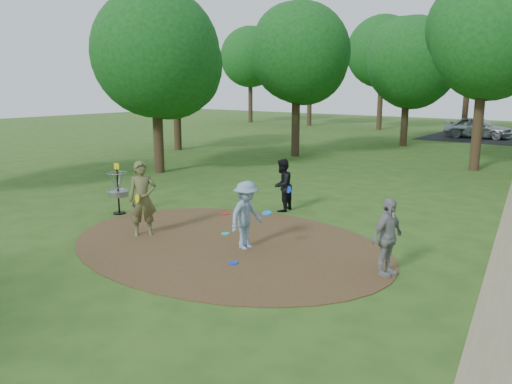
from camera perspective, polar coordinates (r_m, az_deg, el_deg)
The scene contains 12 objects.
ground at distance 12.27m, azimuth -3.40°, elevation -5.98°, with size 100.00×100.00×0.00m, color #2D5119.
dirt_clearing at distance 12.27m, azimuth -3.40°, elevation -5.93°, with size 8.40×8.40×0.02m, color #47301C.
player_observer_with_disc at distance 13.01m, azimuth -12.85°, elevation -0.77°, with size 0.80×0.84×1.94m.
player_throwing_with_disc at distance 11.72m, azimuth -1.11°, elevation -2.68°, with size 0.99×1.06×1.63m.
player_walking_with_disc at distance 15.25m, azimuth 3.00°, elevation 0.78°, with size 0.73×0.86×1.61m.
player_waiting_with_disc at distance 10.42m, azimuth 14.76°, elevation -5.04°, with size 0.57×1.01×1.62m.
disc_ground_cyan at distance 13.02m, azimuth -3.51°, elevation -4.77°, with size 0.22×0.22×0.02m, color #18C1B4.
disc_ground_blue at distance 10.95m, azimuth -2.61°, elevation -8.08°, with size 0.22×0.22×0.02m, color #0C36D4.
disc_ground_red at distance 14.97m, azimuth -3.63°, elevation -2.50°, with size 0.22×0.22×0.02m, color red.
car_left at distance 39.67m, azimuth 24.03°, elevation 6.75°, with size 1.82×4.52×1.54m, color #ADB2B5.
disc_golf_basket at distance 15.45m, azimuth -15.52°, elevation 0.75°, with size 0.63×0.63×1.54m.
tree_ring at distance 17.76m, azimuth 20.83°, elevation 15.89°, with size 36.82×45.67×9.11m.
Camera 1 is at (7.59, -8.84, 3.83)m, focal length 35.00 mm.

